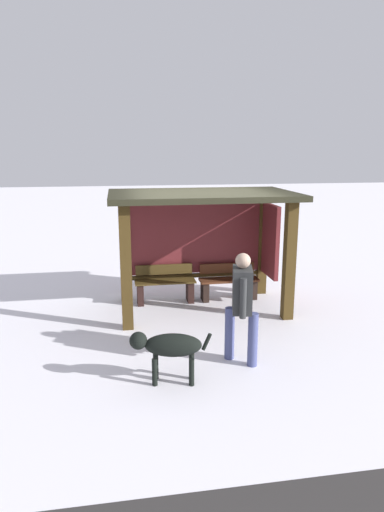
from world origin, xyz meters
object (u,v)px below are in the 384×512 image
Objects in this scene: dog at (168,347)px; bench_center_inside at (229,283)px; bus_shelter at (205,221)px; bench_left_inside at (165,286)px; person_walking at (242,300)px.

bench_center_inside is at bearing 63.22° from dog.
bench_center_inside is at bearing 27.85° from bus_shelter.
dog is (-1.04, -2.85, -1.15)m from bus_shelter.
bus_shelter is at bearing -152.15° from bench_center_inside.
bench_left_inside is 1.13× the size of dog.
bench_left_inside is at bearing 105.91° from person_walking.
bench_left_inside reaches higher than dog.
bench_left_inside is 2.91m from person_walking.
bus_shelter is 2.55m from person_walking.
bus_shelter reaches higher than dog.
person_walking is 1.52× the size of dog.
bench_center_inside is 3.52m from dog.
dog is at bearing -159.55° from person_walking.
bench_center_inside reaches higher than dog.
dog is at bearing -110.00° from bus_shelter.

